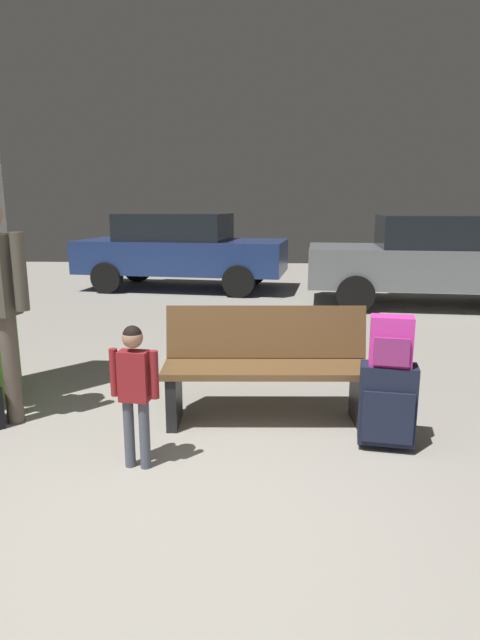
% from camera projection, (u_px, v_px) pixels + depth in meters
% --- Properties ---
extents(ground_plane, '(18.00, 18.00, 0.10)m').
position_uv_depth(ground_plane, '(234.00, 343.00, 6.63)').
color(ground_plane, gray).
extents(bench, '(1.62, 0.61, 0.89)m').
position_uv_depth(bench, '(267.00, 366.00, 4.06)').
color(bench, brown).
rests_on(bench, ground_plane).
extents(suitcase, '(0.41, 0.28, 0.60)m').
position_uv_depth(suitcase, '(387.00, 404.00, 3.60)').
color(suitcase, '#191E33').
rests_on(suitcase, ground_plane).
extents(backpack_bright, '(0.30, 0.23, 0.34)m').
position_uv_depth(backpack_bright, '(391.00, 342.00, 3.50)').
color(backpack_bright, '#D833A5').
rests_on(backpack_bright, suitcase).
extents(child, '(0.32, 0.20, 0.95)m').
position_uv_depth(child, '(134.00, 382.00, 3.27)').
color(child, '#4C5160').
rests_on(child, ground_plane).
extents(parked_car_far, '(4.28, 2.21, 1.51)m').
position_uv_depth(parked_car_far, '(181.00, 249.00, 10.49)').
color(parked_car_far, navy).
rests_on(parked_car_far, ground_plane).
extents(parked_car_near, '(4.24, 2.09, 1.51)m').
position_uv_depth(parked_car_near, '(436.00, 258.00, 8.67)').
color(parked_car_near, slate).
rests_on(parked_car_near, ground_plane).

